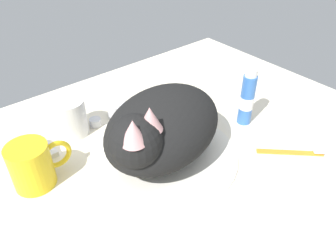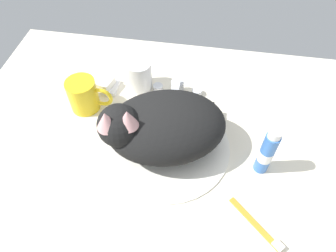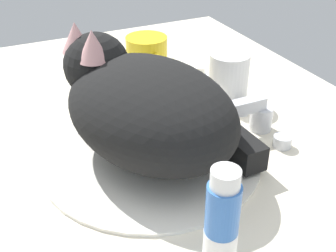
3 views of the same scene
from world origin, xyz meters
TOP-DOWN VIEW (x-y plane):
  - ground_plane at (0.00, 0.00)cm, footprint 110.00×82.50cm
  - sink_basin at (0.00, 0.00)cm, footprint 31.44×31.44cm
  - faucet at (0.00, 17.56)cm, footprint 14.01×11.22cm
  - cat at (-1.25, -0.37)cm, footprint 31.91×26.49cm
  - coffee_mug at (-23.68, 9.61)cm, footprint 12.03×7.80cm
  - rinse_cup at (-11.00, 19.67)cm, footprint 7.03×7.03cm
  - soap_dish at (-21.64, 17.38)cm, footprint 9.00×6.40cm
  - soap_bar at (-21.64, 17.38)cm, footprint 7.52×6.46cm
  - toothpaste_bottle at (22.92, -2.62)cm, footprint 3.31×3.31cm
  - toothbrush at (22.20, -17.27)cm, footprint 11.10×10.65cm

SIDE VIEW (x-z plane):
  - ground_plane at x=0.00cm, z-range -3.00..0.00cm
  - sink_basin at x=0.00cm, z-range 0.00..1.00cm
  - toothbrush at x=22.20cm, z-range -0.27..1.33cm
  - soap_dish at x=-21.64cm, z-range 0.00..1.20cm
  - soap_bar at x=-21.64cm, z-range 1.20..3.49cm
  - faucet at x=0.00cm, z-range -0.30..5.66cm
  - rinse_cup at x=-11.00cm, z-range 0.00..8.73cm
  - coffee_mug at x=-23.68cm, z-range 0.00..9.06cm
  - toothpaste_bottle at x=22.92cm, z-range -0.47..13.80cm
  - cat at x=-1.25cm, z-range -0.16..16.76cm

